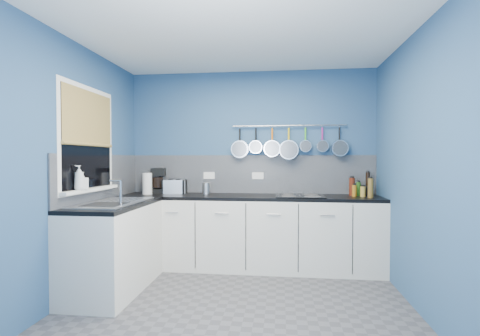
% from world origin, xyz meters
% --- Properties ---
extents(floor, '(3.20, 3.00, 0.02)m').
position_xyz_m(floor, '(0.00, 0.00, -0.01)').
color(floor, '#47474C').
rests_on(floor, ground).
extents(ceiling, '(3.20, 3.00, 0.02)m').
position_xyz_m(ceiling, '(0.00, 0.00, 2.51)').
color(ceiling, white).
rests_on(ceiling, ground).
extents(wall_back, '(3.20, 0.02, 2.50)m').
position_xyz_m(wall_back, '(0.00, 1.51, 1.25)').
color(wall_back, navy).
rests_on(wall_back, ground).
extents(wall_front, '(3.20, 0.02, 2.50)m').
position_xyz_m(wall_front, '(0.00, -1.51, 1.25)').
color(wall_front, navy).
rests_on(wall_front, ground).
extents(wall_left, '(0.02, 3.00, 2.50)m').
position_xyz_m(wall_left, '(-1.61, 0.00, 1.25)').
color(wall_left, navy).
rests_on(wall_left, ground).
extents(wall_right, '(0.02, 3.00, 2.50)m').
position_xyz_m(wall_right, '(1.61, 0.00, 1.25)').
color(wall_right, navy).
rests_on(wall_right, ground).
extents(backsplash_back, '(3.20, 0.02, 0.50)m').
position_xyz_m(backsplash_back, '(0.00, 1.49, 1.15)').
color(backsplash_back, gray).
rests_on(backsplash_back, wall_back).
extents(backsplash_left, '(0.02, 1.80, 0.50)m').
position_xyz_m(backsplash_left, '(-1.59, 0.60, 1.15)').
color(backsplash_left, gray).
rests_on(backsplash_left, wall_left).
extents(cabinet_run_back, '(3.20, 0.60, 0.86)m').
position_xyz_m(cabinet_run_back, '(0.00, 1.20, 0.43)').
color(cabinet_run_back, silver).
rests_on(cabinet_run_back, ground).
extents(worktop_back, '(3.20, 0.60, 0.04)m').
position_xyz_m(worktop_back, '(0.00, 1.20, 0.88)').
color(worktop_back, black).
rests_on(worktop_back, cabinet_run_back).
extents(cabinet_run_left, '(0.60, 1.20, 0.86)m').
position_xyz_m(cabinet_run_left, '(-1.30, 0.30, 0.43)').
color(cabinet_run_left, silver).
rests_on(cabinet_run_left, ground).
extents(worktop_left, '(0.60, 1.20, 0.04)m').
position_xyz_m(worktop_left, '(-1.30, 0.30, 0.88)').
color(worktop_left, black).
rests_on(worktop_left, cabinet_run_left).
extents(window_frame, '(0.01, 1.00, 1.10)m').
position_xyz_m(window_frame, '(-1.58, 0.30, 1.55)').
color(window_frame, white).
rests_on(window_frame, wall_left).
extents(window_glass, '(0.01, 0.90, 1.00)m').
position_xyz_m(window_glass, '(-1.57, 0.30, 1.55)').
color(window_glass, black).
rests_on(window_glass, wall_left).
extents(bamboo_blind, '(0.01, 0.90, 0.55)m').
position_xyz_m(bamboo_blind, '(-1.56, 0.30, 1.77)').
color(bamboo_blind, olive).
rests_on(bamboo_blind, wall_left).
extents(window_sill, '(0.10, 0.98, 0.03)m').
position_xyz_m(window_sill, '(-1.55, 0.30, 1.04)').
color(window_sill, white).
rests_on(window_sill, wall_left).
extents(sink_unit, '(0.50, 0.95, 0.01)m').
position_xyz_m(sink_unit, '(-1.30, 0.30, 0.90)').
color(sink_unit, silver).
rests_on(sink_unit, worktop_left).
extents(mixer_tap, '(0.12, 0.08, 0.26)m').
position_xyz_m(mixer_tap, '(-1.14, 0.12, 1.03)').
color(mixer_tap, silver).
rests_on(mixer_tap, worktop_left).
extents(socket_left, '(0.15, 0.01, 0.09)m').
position_xyz_m(socket_left, '(-0.55, 1.48, 1.13)').
color(socket_left, white).
rests_on(socket_left, backsplash_back).
extents(socket_right, '(0.15, 0.01, 0.09)m').
position_xyz_m(socket_right, '(0.10, 1.48, 1.13)').
color(socket_right, white).
rests_on(socket_right, backsplash_back).
extents(pot_rail, '(1.45, 0.02, 0.02)m').
position_xyz_m(pot_rail, '(0.50, 1.45, 1.78)').
color(pot_rail, silver).
rests_on(pot_rail, wall_back).
extents(soap_bottle_a, '(0.12, 0.12, 0.24)m').
position_xyz_m(soap_bottle_a, '(-1.53, 0.06, 1.17)').
color(soap_bottle_a, white).
rests_on(soap_bottle_a, window_sill).
extents(soap_bottle_b, '(0.10, 0.10, 0.17)m').
position_xyz_m(soap_bottle_b, '(-1.53, 0.12, 1.14)').
color(soap_bottle_b, white).
rests_on(soap_bottle_b, window_sill).
extents(paper_towel, '(0.15, 0.15, 0.27)m').
position_xyz_m(paper_towel, '(-1.30, 1.19, 1.04)').
color(paper_towel, white).
rests_on(paper_towel, worktop_back).
extents(coffee_maker, '(0.22, 0.24, 0.33)m').
position_xyz_m(coffee_maker, '(-1.20, 1.33, 1.07)').
color(coffee_maker, black).
rests_on(coffee_maker, worktop_back).
extents(toaster, '(0.31, 0.22, 0.18)m').
position_xyz_m(toaster, '(-0.98, 1.32, 0.99)').
color(toaster, silver).
rests_on(toaster, worktop_back).
extents(canister, '(0.11, 0.11, 0.14)m').
position_xyz_m(canister, '(-0.56, 1.32, 0.97)').
color(canister, silver).
rests_on(canister, worktop_back).
extents(hob, '(0.57, 0.50, 0.01)m').
position_xyz_m(hob, '(0.63, 1.16, 0.91)').
color(hob, black).
rests_on(hob, worktop_back).
extents(pan_0, '(0.22, 0.07, 0.41)m').
position_xyz_m(pan_0, '(-0.13, 1.44, 1.57)').
color(pan_0, silver).
rests_on(pan_0, pot_rail).
extents(pan_1, '(0.17, 0.09, 0.36)m').
position_xyz_m(pan_1, '(0.08, 1.44, 1.60)').
color(pan_1, silver).
rests_on(pan_1, pot_rail).
extents(pan_2, '(0.22, 0.11, 0.41)m').
position_xyz_m(pan_2, '(0.29, 1.44, 1.58)').
color(pan_2, silver).
rests_on(pan_2, pot_rail).
extents(pan_3, '(0.25, 0.12, 0.44)m').
position_xyz_m(pan_3, '(0.50, 1.44, 1.56)').
color(pan_3, silver).
rests_on(pan_3, pot_rail).
extents(pan_4, '(0.15, 0.07, 0.34)m').
position_xyz_m(pan_4, '(0.71, 1.44, 1.61)').
color(pan_4, silver).
rests_on(pan_4, pot_rail).
extents(pan_5, '(0.15, 0.08, 0.34)m').
position_xyz_m(pan_5, '(0.92, 1.44, 1.61)').
color(pan_5, silver).
rests_on(pan_5, pot_rail).
extents(pan_6, '(0.21, 0.10, 0.40)m').
position_xyz_m(pan_6, '(1.14, 1.44, 1.58)').
color(pan_6, silver).
rests_on(pan_6, pot_rail).
extents(condiment_0, '(0.05, 0.05, 0.29)m').
position_xyz_m(condiment_0, '(1.46, 1.32, 1.04)').
color(condiment_0, black).
rests_on(condiment_0, worktop_back).
extents(condiment_1, '(0.05, 0.05, 0.17)m').
position_xyz_m(condiment_1, '(1.34, 1.30, 0.98)').
color(condiment_1, '#265919').
rests_on(condiment_1, worktop_back).
extents(condiment_2, '(0.07, 0.07, 0.22)m').
position_xyz_m(condiment_2, '(1.27, 1.32, 1.01)').
color(condiment_2, '#4C190C').
rests_on(condiment_2, worktop_back).
extents(condiment_3, '(0.06, 0.06, 0.11)m').
position_xyz_m(condiment_3, '(1.44, 1.24, 0.95)').
color(condiment_3, black).
rests_on(condiment_3, worktop_back).
extents(condiment_4, '(0.06, 0.06, 0.12)m').
position_xyz_m(condiment_4, '(1.37, 1.20, 0.96)').
color(condiment_4, olive).
rests_on(condiment_4, worktop_back).
extents(condiment_5, '(0.05, 0.05, 0.14)m').
position_xyz_m(condiment_5, '(1.28, 1.22, 0.97)').
color(condiment_5, '#8C5914').
rests_on(condiment_5, worktop_back).
extents(condiment_6, '(0.06, 0.06, 0.23)m').
position_xyz_m(condiment_6, '(1.44, 1.10, 1.01)').
color(condiment_6, brown).
rests_on(condiment_6, worktop_back).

